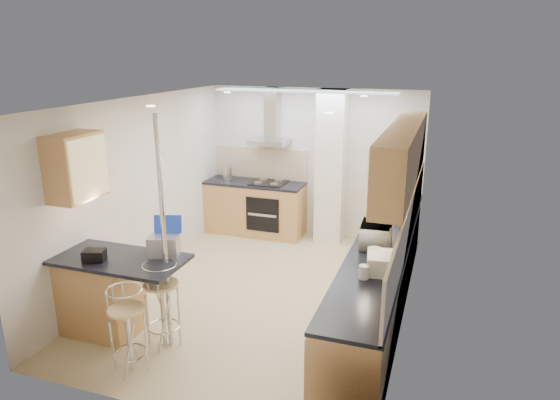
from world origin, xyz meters
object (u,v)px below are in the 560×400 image
(bar_stool_near, at_px, (128,331))
(bread_bin, at_px, (381,263))
(microwave, at_px, (376,235))
(bar_stool_end, at_px, (162,305))
(laptop, at_px, (164,245))

(bar_stool_near, xyz_separation_m, bread_bin, (2.26, 1.14, 0.56))
(microwave, relative_size, bar_stool_end, 0.52)
(bar_stool_end, bearing_deg, bar_stool_near, -173.96)
(bar_stool_end, height_order, bread_bin, bread_bin)
(microwave, distance_m, bread_bin, 0.71)
(microwave, height_order, bar_stool_near, microwave)
(microwave, bearing_deg, bread_bin, -170.78)
(microwave, xyz_separation_m, bar_stool_end, (-2.04, -1.30, -0.58))
(microwave, relative_size, laptop, 1.57)
(bar_stool_near, height_order, bar_stool_end, bar_stool_end)
(laptop, bearing_deg, bar_stool_end, -88.08)
(microwave, distance_m, bar_stool_near, 2.85)
(microwave, height_order, bread_bin, microwave)
(microwave, bearing_deg, bar_stool_near, 127.74)
(bar_stool_near, relative_size, bar_stool_end, 0.96)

